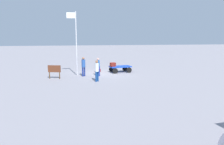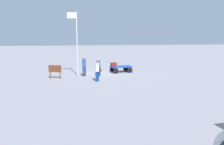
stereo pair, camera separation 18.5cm
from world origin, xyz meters
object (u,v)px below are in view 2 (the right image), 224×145
worker_trailing (84,65)px  worker_supervisor (99,66)px  signboard (55,70)px  suitcase_maroon (114,64)px  flagpole (76,40)px  worker_lead (97,69)px  luggage_cart (121,68)px  suitcase_navy (99,70)px

worker_trailing → worker_supervisor: (-1.31, 0.09, -0.09)m
worker_supervisor → signboard: 3.89m
worker_supervisor → signboard: size_ratio=1.41×
suitcase_maroon → flagpole: flagpole is taller
suitcase_maroon → worker_lead: 4.47m
worker_lead → flagpole: size_ratio=0.30×
suitcase_maroon → worker_lead: size_ratio=0.35×
worker_trailing → worker_lead: bearing=111.6°
flagpole → luggage_cart: bearing=-165.7°
luggage_cart → suitcase_maroon: size_ratio=3.77×
luggage_cart → signboard: 6.67m
worker_trailing → flagpole: (0.65, -0.49, 2.28)m
luggage_cart → worker_supervisor: bearing=35.3°
luggage_cart → suitcase_navy: 2.32m
worker_supervisor → flagpole: (1.96, -0.59, 2.37)m
flagpole → signboard: (1.86, 1.27, -2.53)m
suitcase_maroon → worker_supervisor: bearing=44.2°
flagpole → worker_trailing: bearing=142.9°
luggage_cart → suitcase_maroon: suitcase_maroon is taller
suitcase_navy → flagpole: (2.18, 1.85, 3.18)m
suitcase_navy → flagpole: size_ratio=0.11×
worker_trailing → signboard: (2.51, 0.78, -0.25)m
suitcase_navy → worker_supervisor: size_ratio=0.37×
suitcase_navy → signboard: signboard is taller
flagpole → suitcase_navy: bearing=-139.7°
luggage_cart → signboard: bearing=21.0°
worker_supervisor → worker_lead: bearing=82.3°
flagpole → signboard: bearing=34.4°
luggage_cart → worker_trailing: size_ratio=1.29×
suitcase_maroon → worker_supervisor: size_ratio=0.36×
luggage_cart → worker_trailing: 4.08m
suitcase_navy → worker_trailing: worker_trailing is taller
worker_lead → worker_supervisor: 2.42m
suitcase_maroon → worker_lead: worker_lead is taller
worker_lead → flagpole: flagpole is taller
worker_lead → worker_supervisor: size_ratio=1.05×
suitcase_navy → worker_supervisor: 2.58m
suitcase_navy → worker_supervisor: worker_supervisor is taller
luggage_cart → worker_lead: 4.95m
suitcase_navy → worker_trailing: bearing=56.9°
worker_trailing → worker_supervisor: worker_trailing is taller
luggage_cart → worker_trailing: worker_trailing is taller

